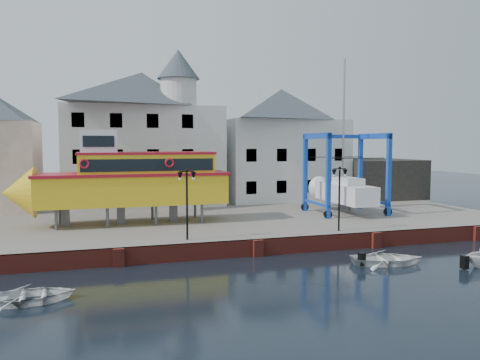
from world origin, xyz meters
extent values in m
plane|color=#18232C|center=(0.00, 0.00, 0.00)|extent=(140.00, 140.00, 0.00)
cube|color=#6B615B|center=(0.00, 11.00, 0.50)|extent=(44.00, 22.00, 1.00)
cube|color=maroon|center=(0.00, 0.12, 0.50)|extent=(44.00, 0.25, 1.00)
cube|color=maroon|center=(-8.00, -0.05, 0.50)|extent=(0.60, 0.36, 1.00)
cube|color=maroon|center=(0.00, -0.05, 0.50)|extent=(0.60, 0.36, 1.00)
cube|color=maroon|center=(8.00, -0.05, 0.50)|extent=(0.60, 0.36, 1.00)
cube|color=maroon|center=(16.00, -0.05, 0.50)|extent=(0.60, 0.36, 1.00)
cube|color=silver|center=(-5.00, 18.50, 5.50)|extent=(14.00, 8.00, 9.00)
pyramid|color=#374148|center=(-5.00, 18.50, 11.60)|extent=(14.00, 8.00, 3.20)
cube|color=black|center=(-10.50, 14.54, 2.60)|extent=(1.00, 0.08, 1.20)
cube|color=black|center=(-7.50, 14.54, 2.60)|extent=(1.00, 0.08, 1.20)
cube|color=black|center=(-4.50, 14.54, 2.60)|extent=(1.00, 0.08, 1.20)
cube|color=black|center=(-1.50, 14.54, 2.60)|extent=(1.00, 0.08, 1.20)
cube|color=black|center=(-10.50, 14.54, 5.60)|extent=(1.00, 0.08, 1.20)
cube|color=black|center=(-7.50, 14.54, 5.60)|extent=(1.00, 0.08, 1.20)
cube|color=black|center=(-4.50, 14.54, 5.60)|extent=(1.00, 0.08, 1.20)
cube|color=black|center=(-1.50, 14.54, 5.60)|extent=(1.00, 0.08, 1.20)
cube|color=black|center=(-10.50, 14.54, 8.60)|extent=(1.00, 0.08, 1.20)
cube|color=black|center=(-7.50, 14.54, 8.60)|extent=(1.00, 0.08, 1.20)
cube|color=black|center=(-4.50, 14.54, 8.60)|extent=(1.00, 0.08, 1.20)
cube|color=black|center=(-1.50, 14.54, 8.60)|extent=(1.00, 0.08, 1.20)
cylinder|color=silver|center=(-2.00, 16.10, 11.20)|extent=(3.20, 3.20, 2.40)
cone|color=#374148|center=(-2.00, 16.10, 13.70)|extent=(3.80, 3.80, 2.60)
cube|color=silver|center=(9.00, 19.00, 5.00)|extent=(12.00, 8.00, 8.00)
pyramid|color=#374148|center=(9.00, 19.00, 10.60)|extent=(12.00, 8.00, 3.20)
cube|color=black|center=(4.50, 15.04, 2.60)|extent=(1.00, 0.08, 1.20)
cube|color=black|center=(7.50, 15.04, 2.60)|extent=(1.00, 0.08, 1.20)
cube|color=black|center=(10.50, 15.04, 2.60)|extent=(1.00, 0.08, 1.20)
cube|color=black|center=(13.50, 15.04, 2.60)|extent=(1.00, 0.08, 1.20)
cube|color=black|center=(4.50, 15.04, 5.60)|extent=(1.00, 0.08, 1.20)
cube|color=black|center=(7.50, 15.04, 5.60)|extent=(1.00, 0.08, 1.20)
cube|color=black|center=(10.50, 15.04, 5.60)|extent=(1.00, 0.08, 1.20)
cube|color=black|center=(13.50, 15.04, 5.60)|extent=(1.00, 0.08, 1.20)
cube|color=black|center=(19.00, 17.00, 3.00)|extent=(8.00, 7.00, 4.00)
cylinder|color=black|center=(-4.00, 1.20, 3.00)|extent=(0.12, 0.12, 4.00)
cube|color=black|center=(-4.00, 1.20, 5.05)|extent=(0.90, 0.06, 0.06)
sphere|color=black|center=(-4.00, 1.20, 5.12)|extent=(0.16, 0.16, 0.16)
cone|color=black|center=(-4.40, 1.20, 4.78)|extent=(0.32, 0.32, 0.45)
sphere|color=white|center=(-4.40, 1.20, 4.60)|extent=(0.18, 0.18, 0.18)
cone|color=black|center=(-3.60, 1.20, 4.78)|extent=(0.32, 0.32, 0.45)
sphere|color=white|center=(-3.60, 1.20, 4.60)|extent=(0.18, 0.18, 0.18)
cylinder|color=black|center=(6.00, 1.20, 3.00)|extent=(0.12, 0.12, 4.00)
cube|color=black|center=(6.00, 1.20, 5.05)|extent=(0.90, 0.06, 0.06)
sphere|color=black|center=(6.00, 1.20, 5.12)|extent=(0.16, 0.16, 0.16)
cone|color=black|center=(5.60, 1.20, 4.78)|extent=(0.32, 0.32, 0.45)
sphere|color=white|center=(5.60, 1.20, 4.60)|extent=(0.18, 0.18, 0.18)
cone|color=black|center=(6.40, 1.20, 4.78)|extent=(0.32, 0.32, 0.45)
sphere|color=white|center=(6.40, 1.20, 4.60)|extent=(0.18, 0.18, 0.18)
cylinder|color=#59595E|center=(-11.70, 6.69, 1.70)|extent=(0.20, 0.20, 1.39)
cylinder|color=#59595E|center=(-11.68, 9.28, 1.70)|extent=(0.20, 0.20, 1.39)
cylinder|color=#59595E|center=(-8.45, 6.66, 1.70)|extent=(0.20, 0.20, 1.39)
cylinder|color=#59595E|center=(-8.43, 9.26, 1.70)|extent=(0.20, 0.20, 1.39)
cylinder|color=#59595E|center=(-5.20, 6.64, 1.70)|extent=(0.20, 0.20, 1.39)
cylinder|color=#59595E|center=(-5.18, 9.23, 1.70)|extent=(0.20, 0.20, 1.39)
cylinder|color=#59595E|center=(-1.96, 6.61, 1.70)|extent=(0.20, 0.20, 1.39)
cylinder|color=#59595E|center=(-1.94, 9.21, 1.70)|extent=(0.20, 0.20, 1.39)
cube|color=#59595E|center=(-11.22, 7.98, 1.70)|extent=(0.56, 0.47, 1.39)
cube|color=#59595E|center=(-7.51, 7.95, 1.70)|extent=(0.56, 0.47, 1.39)
cube|color=#59595E|center=(-3.80, 7.92, 1.70)|extent=(0.56, 0.47, 1.39)
cube|color=yellow|center=(-6.59, 7.95, 3.41)|extent=(13.01, 3.62, 2.04)
cone|color=yellow|center=(-14.10, 8.00, 3.41)|extent=(2.07, 3.54, 3.52)
cube|color=#A81424|center=(-6.59, 7.95, 4.52)|extent=(13.29, 3.77, 0.20)
cube|color=yellow|center=(-5.66, 7.94, 5.17)|extent=(9.30, 3.22, 1.48)
cube|color=black|center=(-5.67, 6.33, 5.22)|extent=(8.90, 0.13, 0.83)
cube|color=black|center=(-5.65, 9.54, 5.22)|extent=(8.90, 0.13, 0.83)
cube|color=#A81424|center=(-5.66, 7.94, 6.00)|extent=(9.48, 3.32, 0.17)
cube|color=white|center=(-8.90, 7.96, 6.76)|extent=(2.43, 2.43, 1.69)
cube|color=black|center=(-8.91, 6.73, 6.83)|extent=(2.03, 0.08, 0.74)
torus|color=#A81424|center=(-9.84, 6.31, 5.36)|extent=(0.65, 0.13, 0.65)
torus|color=#A81424|center=(-4.28, 6.27, 5.36)|extent=(0.65, 0.13, 0.65)
cube|color=#123EB4|center=(7.61, 5.85, 4.22)|extent=(0.33, 0.33, 6.44)
cylinder|color=black|center=(7.61, 5.85, 1.32)|extent=(0.65, 0.24, 0.64)
cube|color=#123EB4|center=(7.66, 10.12, 4.22)|extent=(0.33, 0.33, 6.44)
cylinder|color=black|center=(7.66, 10.12, 1.32)|extent=(0.65, 0.24, 0.64)
cube|color=#123EB4|center=(12.81, 5.78, 4.22)|extent=(0.33, 0.33, 6.44)
cylinder|color=black|center=(12.81, 5.78, 1.32)|extent=(0.65, 0.24, 0.64)
cube|color=#123EB4|center=(12.86, 10.06, 4.22)|extent=(0.33, 0.33, 6.44)
cylinder|color=black|center=(12.86, 10.06, 1.32)|extent=(0.65, 0.24, 0.64)
cube|color=#123EB4|center=(7.64, 7.98, 7.28)|extent=(0.38, 4.60, 0.45)
cube|color=#123EB4|center=(7.64, 7.98, 1.92)|extent=(0.28, 4.60, 0.19)
cube|color=#123EB4|center=(12.83, 7.92, 7.28)|extent=(0.38, 4.60, 0.45)
cube|color=#123EB4|center=(12.83, 7.92, 1.92)|extent=(0.28, 4.60, 0.19)
cube|color=#123EB4|center=(10.26, 10.09, 7.28)|extent=(5.52, 0.39, 0.32)
cube|color=white|center=(10.23, 7.95, 2.66)|extent=(2.20, 6.93, 1.47)
cone|color=white|center=(10.29, 12.04, 2.66)|extent=(2.13, 1.50, 2.12)
cube|color=#59595E|center=(10.23, 7.95, 1.60)|extent=(0.24, 1.66, 0.64)
cube|color=white|center=(10.23, 7.49, 3.67)|extent=(1.51, 2.78, 0.55)
cylinder|color=#99999E|center=(10.24, 8.41, 8.45)|extent=(0.16, 0.16, 10.12)
cube|color=black|center=(10.21, 6.30, 5.55)|extent=(4.92, 0.18, 0.05)
cube|color=black|center=(10.26, 9.61, 5.55)|extent=(4.92, 0.18, 0.05)
imported|color=white|center=(6.30, -3.77, 0.00)|extent=(4.54, 3.70, 0.82)
imported|color=white|center=(-11.88, -4.86, 0.00)|extent=(3.93, 2.91, 0.78)
camera|label=1|loc=(-8.85, -25.85, 6.69)|focal=35.00mm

